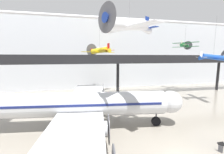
{
  "coord_description": "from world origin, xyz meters",
  "views": [
    {
      "loc": [
        -9.5,
        -10.6,
        9.68
      ],
      "look_at": [
        -4.57,
        11.19,
        6.69
      ],
      "focal_mm": 24.0,
      "sensor_mm": 36.0,
      "label": 1
    }
  ],
  "objects_px": {
    "suspended_plane_green_biplane": "(185,45)",
    "suspended_plane_yellow_lowwing": "(100,51)",
    "suspended_plane_white_twin": "(129,25)",
    "airliner_silver_main": "(74,105)",
    "suspended_plane_blue_trainer": "(213,57)",
    "info_sign_pedestal": "(221,148)"
  },
  "relations": [
    {
      "from": "suspended_plane_green_biplane",
      "to": "suspended_plane_yellow_lowwing",
      "type": "bearing_deg",
      "value": 142.73
    },
    {
      "from": "suspended_plane_white_twin",
      "to": "suspended_plane_yellow_lowwing",
      "type": "relative_size",
      "value": 0.92
    },
    {
      "from": "airliner_silver_main",
      "to": "suspended_plane_yellow_lowwing",
      "type": "height_order",
      "value": "suspended_plane_yellow_lowwing"
    },
    {
      "from": "airliner_silver_main",
      "to": "suspended_plane_yellow_lowwing",
      "type": "distance_m",
      "value": 20.4
    },
    {
      "from": "suspended_plane_white_twin",
      "to": "suspended_plane_blue_trainer",
      "type": "distance_m",
      "value": 23.72
    },
    {
      "from": "suspended_plane_blue_trainer",
      "to": "info_sign_pedestal",
      "type": "distance_m",
      "value": 21.58
    },
    {
      "from": "suspended_plane_white_twin",
      "to": "suspended_plane_green_biplane",
      "type": "distance_m",
      "value": 30.22
    },
    {
      "from": "suspended_plane_white_twin",
      "to": "suspended_plane_yellow_lowwing",
      "type": "xyz_separation_m",
      "value": [
        -0.34,
        21.15,
        -1.93
      ]
    },
    {
      "from": "airliner_silver_main",
      "to": "suspended_plane_white_twin",
      "type": "bearing_deg",
      "value": -20.01
    },
    {
      "from": "suspended_plane_green_biplane",
      "to": "info_sign_pedestal",
      "type": "bearing_deg",
      "value": -154.26
    },
    {
      "from": "suspended_plane_green_biplane",
      "to": "info_sign_pedestal",
      "type": "xyz_separation_m",
      "value": [
        -14.62,
        -24.82,
        -12.43
      ]
    },
    {
      "from": "suspended_plane_white_twin",
      "to": "suspended_plane_green_biplane",
      "type": "relative_size",
      "value": 1.33
    },
    {
      "from": "suspended_plane_green_biplane",
      "to": "suspended_plane_white_twin",
      "type": "bearing_deg",
      "value": -173.01
    },
    {
      "from": "suspended_plane_white_twin",
      "to": "suspended_plane_blue_trainer",
      "type": "xyz_separation_m",
      "value": [
        21.56,
        9.23,
        -3.57
      ]
    },
    {
      "from": "suspended_plane_green_biplane",
      "to": "suspended_plane_yellow_lowwing",
      "type": "xyz_separation_m",
      "value": [
        -23.23,
        1.43,
        -1.62
      ]
    },
    {
      "from": "info_sign_pedestal",
      "to": "airliner_silver_main",
      "type": "bearing_deg",
      "value": 127.71
    },
    {
      "from": "airliner_silver_main",
      "to": "suspended_plane_green_biplane",
      "type": "distance_m",
      "value": 34.84
    },
    {
      "from": "suspended_plane_yellow_lowwing",
      "to": "suspended_plane_blue_trainer",
      "type": "height_order",
      "value": "suspended_plane_yellow_lowwing"
    },
    {
      "from": "suspended_plane_white_twin",
      "to": "suspended_plane_green_biplane",
      "type": "height_order",
      "value": "same"
    },
    {
      "from": "airliner_silver_main",
      "to": "suspended_plane_blue_trainer",
      "type": "relative_size",
      "value": 3.74
    },
    {
      "from": "suspended_plane_white_twin",
      "to": "suspended_plane_blue_trainer",
      "type": "height_order",
      "value": "suspended_plane_white_twin"
    },
    {
      "from": "suspended_plane_blue_trainer",
      "to": "suspended_plane_yellow_lowwing",
      "type": "bearing_deg",
      "value": 159.39
    }
  ]
}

